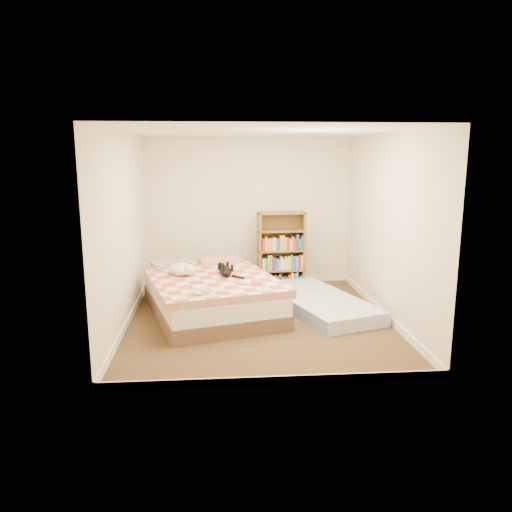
{
  "coord_description": "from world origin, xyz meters",
  "views": [
    {
      "loc": [
        -0.56,
        -6.48,
        2.24
      ],
      "look_at": [
        -0.01,
        0.3,
        0.82
      ],
      "focal_mm": 35.0,
      "sensor_mm": 36.0,
      "label": 1
    }
  ],
  "objects": [
    {
      "name": "bookshelf",
      "position": [
        0.51,
        1.55,
        0.5
      ],
      "size": [
        0.79,
        0.31,
        1.29
      ],
      "rotation": [
        0.0,
        0.0,
        0.07
      ],
      "color": "brown",
      "rests_on": "room"
    },
    {
      "name": "floor_mattress",
      "position": [
        0.91,
        0.4,
        0.1
      ],
      "size": [
        1.59,
        2.32,
        0.19
      ],
      "primitive_type": "cube",
      "rotation": [
        0.0,
        0.0,
        0.33
      ],
      "color": "#7085BC",
      "rests_on": "room"
    },
    {
      "name": "bed",
      "position": [
        -0.64,
        0.37,
        0.27
      ],
      "size": [
        2.11,
        2.58,
        0.6
      ],
      "rotation": [
        0.0,
        0.0,
        0.27
      ],
      "color": "brown",
      "rests_on": "room"
    },
    {
      "name": "room",
      "position": [
        0.0,
        0.0,
        1.2
      ],
      "size": [
        3.51,
        4.01,
        2.51
      ],
      "color": "#432D1C",
      "rests_on": "ground"
    },
    {
      "name": "black_cat",
      "position": [
        -0.43,
        0.39,
        0.6
      ],
      "size": [
        0.28,
        0.64,
        0.15
      ],
      "rotation": [
        0.0,
        0.0,
        0.27
      ],
      "color": "black",
      "rests_on": "bed"
    },
    {
      "name": "white_dog",
      "position": [
        -1.04,
        0.42,
        0.62
      ],
      "size": [
        0.36,
        0.37,
        0.17
      ],
      "rotation": [
        0.0,
        0.0,
        0.04
      ],
      "color": "silver",
      "rests_on": "bed"
    }
  ]
}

